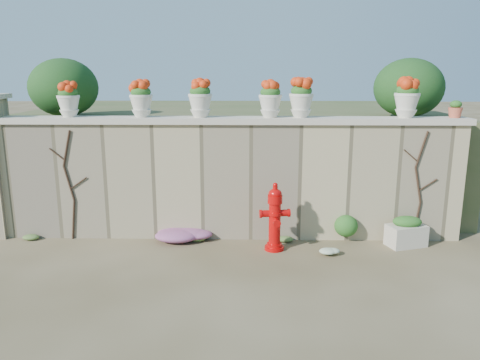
{
  "coord_description": "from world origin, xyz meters",
  "views": [
    {
      "loc": [
        0.39,
        -6.08,
        2.85
      ],
      "look_at": [
        0.23,
        1.4,
        1.11
      ],
      "focal_mm": 35.0,
      "sensor_mm": 36.0,
      "label": 1
    }
  ],
  "objects_px": {
    "fire_hydrant": "(275,217)",
    "urn_pot_0": "(68,100)",
    "terracotta_pot": "(455,110)",
    "planter_box": "(406,232)"
  },
  "relations": [
    {
      "from": "fire_hydrant",
      "to": "urn_pot_0",
      "type": "height_order",
      "value": "urn_pot_0"
    },
    {
      "from": "fire_hydrant",
      "to": "urn_pot_0",
      "type": "xyz_separation_m",
      "value": [
        -3.46,
        0.66,
        1.83
      ]
    },
    {
      "from": "planter_box",
      "to": "terracotta_pot",
      "type": "bearing_deg",
      "value": 11.4
    },
    {
      "from": "urn_pot_0",
      "to": "fire_hydrant",
      "type": "bearing_deg",
      "value": -10.77
    },
    {
      "from": "planter_box",
      "to": "terracotta_pot",
      "type": "xyz_separation_m",
      "value": [
        0.79,
        0.44,
        1.99
      ]
    },
    {
      "from": "urn_pot_0",
      "to": "terracotta_pot",
      "type": "xyz_separation_m",
      "value": [
        6.46,
        -0.0,
        -0.16
      ]
    },
    {
      "from": "fire_hydrant",
      "to": "terracotta_pot",
      "type": "distance_m",
      "value": 3.49
    },
    {
      "from": "planter_box",
      "to": "urn_pot_0",
      "type": "height_order",
      "value": "urn_pot_0"
    },
    {
      "from": "fire_hydrant",
      "to": "planter_box",
      "type": "relative_size",
      "value": 1.6
    },
    {
      "from": "urn_pot_0",
      "to": "terracotta_pot",
      "type": "distance_m",
      "value": 6.46
    }
  ]
}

